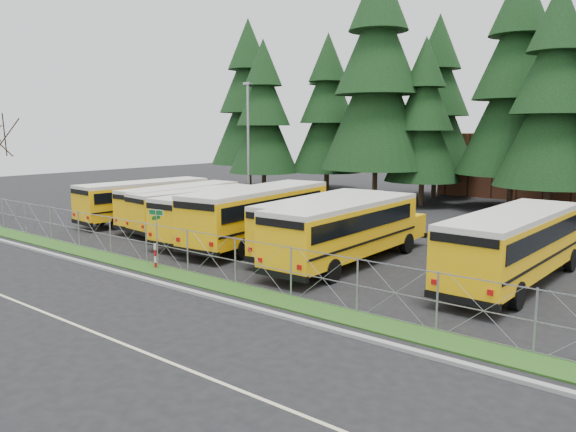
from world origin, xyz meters
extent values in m
plane|color=black|center=(0.00, 0.00, 0.00)|extent=(120.00, 120.00, 0.00)
cube|color=gray|center=(0.00, -3.10, 0.06)|extent=(50.00, 0.25, 0.12)
cube|color=#1B4B15|center=(0.00, -1.70, 0.03)|extent=(50.00, 1.40, 0.06)
cube|color=beige|center=(0.00, -8.00, 0.01)|extent=(50.00, 0.12, 0.01)
cube|color=brown|center=(6.00, 40.00, 3.00)|extent=(22.00, 10.00, 6.00)
cylinder|color=#96999E|center=(-2.53, -1.50, 1.40)|extent=(0.06, 0.06, 2.80)
cube|color=#0C561F|center=(-2.53, -1.50, 2.68)|extent=(0.79, 0.17, 0.22)
cube|color=white|center=(-2.53, -1.50, 2.68)|extent=(0.83, 0.17, 0.26)
cube|color=#0C561F|center=(-2.53, -1.50, 2.44)|extent=(0.13, 0.54, 0.18)
cylinder|color=#B20C0C|center=(-2.70, -1.50, 0.60)|extent=(0.11, 0.11, 1.20)
cylinder|color=#96999E|center=(-13.18, 16.28, 5.00)|extent=(0.20, 0.20, 10.00)
cube|color=#96999E|center=(-13.18, 16.28, 10.05)|extent=(0.70, 0.35, 0.18)
camera|label=1|loc=(18.13, -17.54, 6.51)|focal=35.00mm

